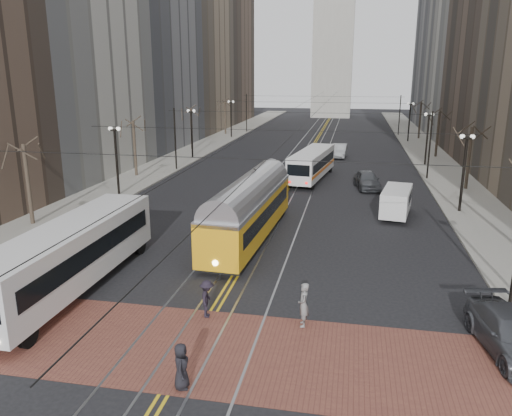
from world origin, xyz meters
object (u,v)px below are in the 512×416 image
at_px(pedestrian_a, 181,366).
at_px(pedestrian_b, 303,305).
at_px(pedestrian_d, 207,299).
at_px(sedan_silver, 339,151).
at_px(rear_bus, 312,165).
at_px(sedan_grey, 367,180).
at_px(transit_bus, 71,258).
at_px(cargo_van, 396,203).
at_px(streetcar, 249,215).
at_px(sedan_parked, 511,334).

xyz_separation_m(pedestrian_a, pedestrian_b, (3.52, 5.00, 0.13)).
bearing_deg(pedestrian_d, sedan_silver, -14.45).
height_order(rear_bus, sedan_grey, rear_bus).
distance_m(transit_bus, cargo_van, 22.75).
distance_m(transit_bus, streetcar, 11.33).
xyz_separation_m(cargo_van, sedan_grey, (-1.88, 8.97, -0.23)).
distance_m(rear_bus, pedestrian_b, 29.49).
bearing_deg(pedestrian_d, rear_bus, -12.78).
height_order(streetcar, cargo_van, streetcar).
xyz_separation_m(cargo_van, pedestrian_b, (-4.93, -17.44, -0.10)).
height_order(sedan_grey, pedestrian_d, pedestrian_d).
height_order(transit_bus, rear_bus, transit_bus).
bearing_deg(pedestrian_b, sedan_silver, 172.21).
bearing_deg(sedan_parked, sedan_silver, 90.07).
relative_size(streetcar, sedan_grey, 2.78).
distance_m(cargo_van, pedestrian_a, 23.98).
bearing_deg(pedestrian_d, cargo_van, -36.44).
bearing_deg(sedan_silver, transit_bus, -101.61).
xyz_separation_m(rear_bus, cargo_van, (7.11, -11.96, -0.37)).
distance_m(rear_bus, sedan_grey, 6.06).
height_order(sedan_parked, pedestrian_a, pedestrian_a).
bearing_deg(sedan_grey, rear_bus, 141.06).
distance_m(rear_bus, sedan_parked, 31.54).
relative_size(sedan_silver, pedestrian_b, 2.64).
distance_m(transit_bus, rear_bus, 29.36).
bearing_deg(sedan_parked, streetcar, 128.07).
relative_size(streetcar, pedestrian_b, 7.11).
height_order(transit_bus, pedestrian_b, transit_bus).
height_order(sedan_silver, pedestrian_b, pedestrian_b).
bearing_deg(sedan_silver, cargo_van, -75.86).
height_order(pedestrian_b, pedestrian_d, pedestrian_b).
bearing_deg(sedan_grey, sedan_silver, 90.88).
xyz_separation_m(cargo_van, pedestrian_d, (-9.05, -17.44, -0.21)).
relative_size(transit_bus, sedan_parked, 2.48).
xyz_separation_m(rear_bus, sedan_parked, (10.00, -29.90, -0.67)).
relative_size(pedestrian_a, pedestrian_d, 0.97).
bearing_deg(transit_bus, sedan_parked, -5.90).
relative_size(streetcar, sedan_parked, 2.58).
relative_size(transit_bus, pedestrian_a, 7.97).
bearing_deg(streetcar, sedan_parked, -38.84).
distance_m(transit_bus, sedan_silver, 43.50).
bearing_deg(sedan_grey, pedestrian_b, -105.78).
height_order(transit_bus, sedan_grey, transit_bus).
bearing_deg(streetcar, sedan_silver, 85.33).
bearing_deg(transit_bus, streetcar, 53.12).
xyz_separation_m(pedestrian_a, pedestrian_d, (-0.60, 5.00, 0.02)).
bearing_deg(sedan_parked, pedestrian_b, 166.36).
bearing_deg(sedan_parked, cargo_van, 89.16).
relative_size(rear_bus, pedestrian_b, 5.82).
xyz_separation_m(transit_bus, pedestrian_b, (11.29, -1.50, -0.65)).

